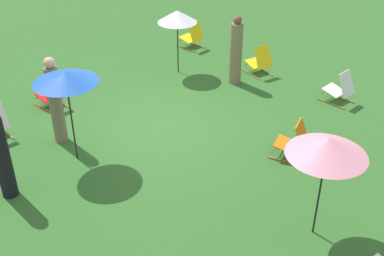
% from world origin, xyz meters
% --- Properties ---
extents(ground_plane, '(40.00, 40.00, 0.00)m').
position_xyz_m(ground_plane, '(0.00, 0.00, 0.00)').
color(ground_plane, '#2D6026').
extents(deckchair_0, '(0.49, 0.77, 0.83)m').
position_xyz_m(deckchair_0, '(-4.23, -2.45, 0.37)').
color(deckchair_0, olive).
rests_on(deckchair_0, ground).
extents(deckchair_5, '(0.67, 0.86, 0.83)m').
position_xyz_m(deckchair_5, '(-1.09, 2.96, 0.37)').
color(deckchair_5, olive).
rests_on(deckchair_5, ground).
extents(deckchair_6, '(0.53, 0.79, 0.83)m').
position_xyz_m(deckchair_6, '(-3.89, 2.56, 0.37)').
color(deckchair_6, olive).
rests_on(deckchair_6, ground).
extents(deckchair_7, '(0.49, 0.76, 0.83)m').
position_xyz_m(deckchair_7, '(0.83, -2.51, 0.37)').
color(deckchair_7, olive).
rests_on(deckchair_7, ground).
extents(deckchair_8, '(0.68, 0.87, 0.83)m').
position_xyz_m(deckchair_8, '(-3.98, 0.17, 0.37)').
color(deckchair_8, olive).
rests_on(deckchair_8, ground).
extents(umbrella_0, '(1.04, 1.04, 1.73)m').
position_xyz_m(umbrella_0, '(-2.65, -1.60, 1.57)').
color(umbrella_0, black).
rests_on(umbrella_0, ground).
extents(umbrella_1, '(1.23, 1.23, 1.92)m').
position_xyz_m(umbrella_1, '(1.80, -0.31, 1.81)').
color(umbrella_1, black).
rests_on(umbrella_1, ground).
extents(umbrella_2, '(1.23, 1.23, 1.83)m').
position_xyz_m(umbrella_2, '(0.57, 4.33, 1.68)').
color(umbrella_2, black).
rests_on(umbrella_2, ground).
extents(person_0, '(0.33, 0.33, 1.80)m').
position_xyz_m(person_0, '(3.30, -0.31, 0.87)').
color(person_0, black).
rests_on(person_0, ground).
extents(person_1, '(0.37, 0.37, 1.81)m').
position_xyz_m(person_1, '(-3.14, -0.03, 0.86)').
color(person_1, '#72664C').
rests_on(person_1, ground).
extents(person_2, '(0.30, 0.30, 1.91)m').
position_xyz_m(person_2, '(1.59, -1.12, 0.93)').
color(person_2, '#72664C').
rests_on(person_2, ground).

